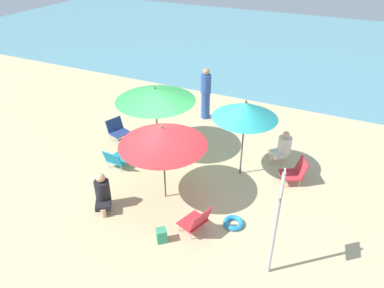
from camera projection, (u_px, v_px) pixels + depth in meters
The scene contains 15 objects.
ground_plane at pixel (176, 185), 8.84m from camera, with size 40.00×40.00×0.00m, color #CCB789.
sea_water at pixel (291, 44), 19.33m from camera, with size 40.00×16.00×0.01m, color #5693A3.
umbrella_red at pixel (163, 136), 7.59m from camera, with size 1.94×1.94×1.92m.
umbrella_teal at pixel (245, 110), 8.30m from camera, with size 1.57×1.57×2.07m.
umbrella_green at pixel (155, 95), 9.31m from camera, with size 2.13×2.13×1.94m.
beach_chair_a at pixel (197, 221), 7.28m from camera, with size 0.67×0.69×0.65m.
beach_chair_b at pixel (295, 171), 8.76m from camera, with size 0.74×0.71×0.65m.
beach_chair_c at pixel (117, 129), 10.54m from camera, with size 0.68×0.67×0.63m.
beach_chair_d at pixel (117, 159), 9.31m from camera, with size 0.55×0.62×0.56m.
person_a at pixel (206, 94), 11.49m from camera, with size 0.33×0.33×1.71m.
person_b at pixel (283, 147), 9.50m from camera, with size 0.56×0.57×0.90m.
person_c at pixel (103, 192), 7.89m from camera, with size 0.50×0.56×0.91m.
warning_sign at pixel (278, 213), 5.88m from camera, with size 0.08×0.42×2.26m.
swim_ring at pixel (233, 223), 7.62m from camera, with size 0.45×0.45×0.11m, color #238CD8.
beach_bag at pixel (162, 235), 7.18m from camera, with size 0.20×0.19×0.31m, color #389970.
Camera 1 is at (3.35, -6.17, 5.48)m, focal length 33.36 mm.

